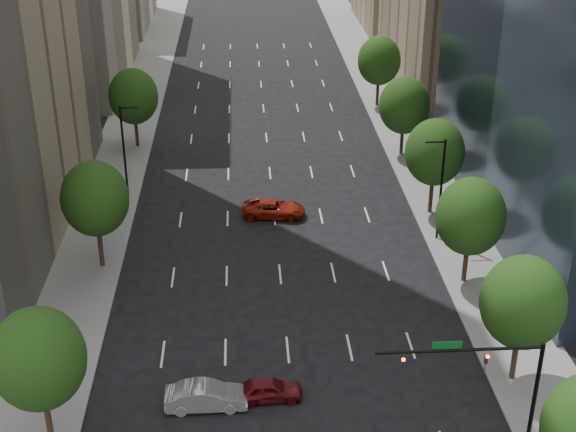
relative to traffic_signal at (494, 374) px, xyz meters
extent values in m
cube|color=slate|center=(-26.03, 30.00, -5.10)|extent=(6.00, 200.00, 0.15)
cube|color=slate|center=(4.97, 30.00, -5.10)|extent=(6.00, 200.00, 0.15)
cylinder|color=#382316|center=(3.47, 6.00, -3.17)|extent=(0.36, 0.36, 4.00)
ellipsoid|color=#11340E|center=(3.47, 6.00, 0.59)|extent=(5.20, 5.20, 5.98)
cylinder|color=#382316|center=(3.47, 18.00, -3.22)|extent=(0.36, 0.36, 3.90)
ellipsoid|color=#11340E|center=(3.47, 18.00, 0.44)|extent=(5.20, 5.20, 5.98)
cylinder|color=#382316|center=(3.47, 30.00, -3.12)|extent=(0.36, 0.36, 4.10)
ellipsoid|color=#11340E|center=(3.47, 30.00, 0.73)|extent=(5.20, 5.20, 5.98)
cylinder|color=#382316|center=(3.47, 44.00, -3.27)|extent=(0.36, 0.36, 3.80)
ellipsoid|color=#11340E|center=(3.47, 44.00, 0.30)|extent=(5.20, 5.20, 5.98)
cylinder|color=#382316|center=(3.47, 60.00, -3.17)|extent=(0.36, 0.36, 4.00)
ellipsoid|color=#11340E|center=(3.47, 60.00, 0.59)|extent=(5.20, 5.20, 5.98)
cylinder|color=#382316|center=(-24.53, 2.00, -3.17)|extent=(0.36, 0.36, 4.00)
ellipsoid|color=#11340E|center=(-24.53, 2.00, 0.59)|extent=(5.20, 5.20, 5.98)
cylinder|color=#382316|center=(-24.53, 22.00, -3.10)|extent=(0.36, 0.36, 4.15)
ellipsoid|color=#11340E|center=(-24.53, 22.00, 0.80)|extent=(5.20, 5.20, 5.98)
cylinder|color=#382316|center=(-24.53, 48.00, -3.20)|extent=(0.36, 0.36, 3.95)
ellipsoid|color=#11340E|center=(-24.53, 48.00, 0.52)|extent=(5.20, 5.20, 5.98)
cylinder|color=black|center=(2.97, 25.00, -0.67)|extent=(0.20, 0.20, 9.00)
cylinder|color=black|center=(2.17, 25.00, 3.63)|extent=(1.60, 0.14, 0.14)
cylinder|color=black|center=(-24.03, 35.00, -0.67)|extent=(0.20, 0.20, 9.00)
cylinder|color=black|center=(-23.23, 35.00, 3.63)|extent=(1.60, 0.14, 0.14)
cylinder|color=black|center=(2.47, 0.00, -1.67)|extent=(0.24, 0.24, 7.00)
cylinder|color=black|center=(-2.03, 0.00, 1.63)|extent=(9.00, 0.18, 0.18)
imported|color=black|center=(-0.53, 0.00, 1.08)|extent=(0.18, 0.22, 1.10)
imported|color=black|center=(-5.03, 0.00, 1.08)|extent=(0.18, 0.22, 1.10)
sphere|color=#FF0C07|center=(-0.53, -0.18, 1.28)|extent=(0.20, 0.20, 0.20)
sphere|color=#FF0C07|center=(-5.03, -0.18, 1.28)|extent=(0.20, 0.20, 0.20)
cube|color=#0C591E|center=(-2.73, 0.00, 1.98)|extent=(1.60, 0.06, 0.45)
imported|color=#540E11|center=(-12.01, 4.99, -4.46)|extent=(4.26, 1.88, 1.42)
imported|color=#A0A0A5|center=(-15.77, 4.46, -4.36)|extent=(4.98, 1.80, 1.63)
imported|color=maroon|center=(-10.56, 30.20, -4.40)|extent=(5.83, 3.22, 1.54)
camera|label=1|loc=(-13.17, -34.41, 26.89)|focal=50.39mm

